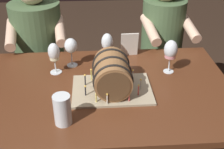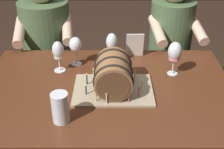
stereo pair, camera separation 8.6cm
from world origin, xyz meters
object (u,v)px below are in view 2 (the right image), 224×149
person_seated_left (48,58)px  person_seated_right (167,59)px  wine_glass_red (111,43)px  dining_table (106,103)px  wine_glass_rose (174,52)px  wine_glass_white (57,52)px  wine_glass_empty (74,45)px  barrel_cake (112,76)px  beer_pint (59,109)px  menu_card (134,45)px

person_seated_left → person_seated_right: size_ratio=0.98×
wine_glass_red → person_seated_left: size_ratio=0.16×
dining_table → wine_glass_rose: 0.47m
wine_glass_white → dining_table: bearing=-32.9°
dining_table → wine_glass_empty: 0.40m
wine_glass_empty → person_seated_left: 0.60m
barrel_cake → wine_glass_empty: barrel_cake is taller
dining_table → person_seated_right: size_ratio=1.16×
barrel_cake → wine_glass_empty: size_ratio=2.34×
wine_glass_rose → person_seated_right: person_seated_right is taller
beer_pint → person_seated_right: size_ratio=0.12×
beer_pint → person_seated_left: bearing=104.7°
beer_pint → barrel_cake: bearing=45.9°
person_seated_right → dining_table: bearing=-123.5°
dining_table → person_seated_left: person_seated_left is taller
wine_glass_white → wine_glass_red: bearing=18.9°
barrel_cake → beer_pint: (-0.24, -0.25, -0.03)m
barrel_cake → wine_glass_empty: (-0.22, 0.29, 0.04)m
person_seated_left → beer_pint: bearing=-75.3°
wine_glass_empty → wine_glass_white: 0.12m
wine_glass_rose → wine_glass_red: (-0.35, 0.14, -0.01)m
wine_glass_rose → wine_glass_empty: wine_glass_rose is taller
dining_table → wine_glass_red: (0.03, 0.29, 0.23)m
wine_glass_empty → wine_glass_red: wine_glass_red is taller
beer_pint → person_seated_left: size_ratio=0.12×
wine_glass_empty → beer_pint: (-0.02, -0.54, -0.06)m
wine_glass_red → person_seated_left: bearing=139.9°
dining_table → barrel_cake: bearing=-43.6°
wine_glass_rose → person_seated_left: person_seated_left is taller
menu_card → wine_glass_rose: bearing=-49.2°
person_seated_left → person_seated_right: 0.93m
barrel_cake → wine_glass_empty: bearing=127.4°
wine_glass_empty → wine_glass_red: size_ratio=0.93×
dining_table → wine_glass_white: wine_glass_white is taller
barrel_cake → person_seated_left: size_ratio=0.36×
wine_glass_rose → beer_pint: size_ratio=1.36×
wine_glass_rose → wine_glass_empty: (-0.57, 0.12, -0.01)m
wine_glass_empty → person_seated_left: size_ratio=0.15×
wine_glass_red → person_seated_right: bearing=43.2°
dining_table → wine_glass_rose: wine_glass_rose is taller
wine_glass_white → beer_pint: (0.08, -0.46, -0.06)m
wine_glass_empty → person_seated_right: size_ratio=0.15×
wine_glass_empty → dining_table: bearing=-53.8°
menu_card → person_seated_left: size_ratio=0.14×
wine_glass_empty → beer_pint: bearing=-91.6°
dining_table → person_seated_left: size_ratio=1.18×
wine_glass_rose → wine_glass_empty: 0.58m
dining_table → wine_glass_red: bearing=84.9°
menu_card → person_seated_left: 0.76m
beer_pint → menu_card: bearing=59.6°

